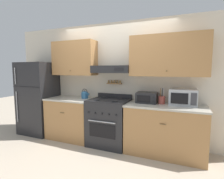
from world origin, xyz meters
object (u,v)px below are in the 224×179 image
(microwave, at_px, (183,97))
(utensil_crock, at_px, (162,100))
(tea_kettle, at_px, (85,94))
(toaster_oven, at_px, (147,98))
(refrigerator, at_px, (38,98))
(stove_range, at_px, (109,122))

(microwave, height_order, utensil_crock, utensil_crock)
(tea_kettle, xyz_separation_m, microwave, (2.04, 0.02, 0.06))
(utensil_crock, xyz_separation_m, toaster_oven, (-0.28, -0.00, 0.03))
(refrigerator, distance_m, tea_kettle, 1.24)
(tea_kettle, height_order, microwave, microwave)
(stove_range, bearing_deg, utensil_crock, 7.71)
(stove_range, distance_m, microwave, 1.52)
(utensil_crock, distance_m, toaster_oven, 0.28)
(stove_range, relative_size, utensil_crock, 3.45)
(utensil_crock, relative_size, toaster_oven, 0.77)
(refrigerator, bearing_deg, microwave, 2.92)
(stove_range, height_order, utensil_crock, utensil_crock)
(toaster_oven, bearing_deg, stove_range, -169.59)
(tea_kettle, bearing_deg, toaster_oven, -0.07)
(refrigerator, distance_m, utensil_crock, 2.91)
(microwave, xyz_separation_m, utensil_crock, (-0.37, -0.02, -0.07))
(utensil_crock, bearing_deg, tea_kettle, -180.00)
(utensil_crock, bearing_deg, toaster_oven, -179.64)
(tea_kettle, relative_size, microwave, 0.46)
(stove_range, relative_size, microwave, 2.19)
(refrigerator, height_order, microwave, refrigerator)
(stove_range, height_order, toaster_oven, toaster_oven)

